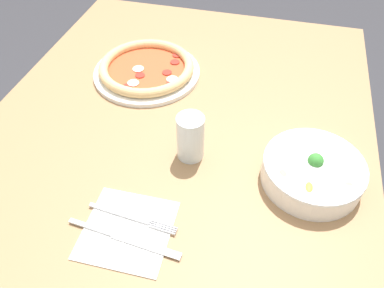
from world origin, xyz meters
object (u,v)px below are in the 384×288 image
Objects in this scene: pizza at (147,69)px; fork at (131,217)px; knife at (119,236)px; bowl at (312,170)px; glass at (190,137)px.

fork is at bearing 15.36° from pizza.
fork is 0.04m from knife.
bowl is at bearing 34.09° from fork.
knife is (0.23, -0.34, -0.03)m from bowl.
pizza is 1.30× the size of knife.
fork is (0.46, 0.13, -0.01)m from pizza.
pizza is 0.53m from bowl.
glass is at bearing -92.04° from bowl.
bowl is at bearing 38.99° from knife.
fork is 1.69× the size of glass.
pizza is at bearing -121.20° from bowl.
pizza is 1.42× the size of bowl.
pizza is at bearing 110.47° from fork.
bowl is 0.41m from knife.
glass reaches higher than pizza.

